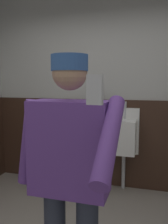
# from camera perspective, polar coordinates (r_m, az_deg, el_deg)

# --- Properties ---
(wall_back) EXTENTS (4.06, 0.12, 2.86)m
(wall_back) POSITION_cam_1_polar(r_m,az_deg,el_deg) (3.51, 5.48, 5.81)
(wall_back) COLOR #B2B2AD
(wall_back) RESTS_ON ground_plane
(wainscot_band_back) EXTENTS (3.46, 0.03, 1.26)m
(wainscot_band_back) POSITION_cam_1_polar(r_m,az_deg,el_deg) (3.55, 5.10, -7.24)
(wainscot_band_back) COLOR #382319
(wainscot_band_back) RESTS_ON ground_plane
(urinal_left) EXTENTS (0.40, 0.34, 1.24)m
(urinal_left) POSITION_cam_1_polar(r_m,az_deg,el_deg) (3.50, -3.04, -4.94)
(urinal_left) COLOR white
(urinal_left) RESTS_ON ground_plane
(urinal_middle) EXTENTS (0.40, 0.34, 1.24)m
(urinal_middle) POSITION_cam_1_polar(r_m,az_deg,el_deg) (3.33, 9.28, -5.63)
(urinal_middle) COLOR white
(urinal_middle) RESTS_ON ground_plane
(privacy_divider_panel) EXTENTS (0.04, 0.40, 0.90)m
(privacy_divider_panel) POSITION_cam_1_polar(r_m,az_deg,el_deg) (3.29, 2.70, -2.62)
(privacy_divider_panel) COLOR #4C4C51
(person) EXTENTS (0.70, 0.60, 1.66)m
(person) POSITION_cam_1_polar(r_m,az_deg,el_deg) (1.53, -3.37, -12.89)
(person) COLOR #2D3342
(person) RESTS_ON ground_plane
(cell_phone) EXTENTS (0.06, 0.03, 0.11)m
(cell_phone) POSITION_cam_1_polar(r_m,az_deg,el_deg) (0.88, 2.56, 5.27)
(cell_phone) COLOR silver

